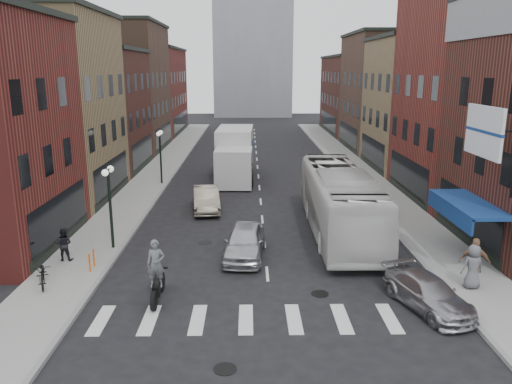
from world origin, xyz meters
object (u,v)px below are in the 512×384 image
streetlamp_near (109,192)px  ped_left_solo (64,244)px  billboard_sign (486,133)px  transit_bus (339,201)px  parked_bicycle (43,274)px  motorcycle_rider (157,273)px  bike_rack (92,260)px  box_truck (235,155)px  curb_car (428,293)px  ped_right_c (473,267)px  sedan_left_near (245,242)px  sedan_left_far (206,199)px  streetlamp_far (160,147)px  ped_right_b (475,262)px

streetlamp_near → ped_left_solo: 3.12m
billboard_sign → transit_bus: 8.80m
streetlamp_near → parked_bicycle: streetlamp_near is taller
transit_bus → parked_bicycle: bearing=-151.2°
motorcycle_rider → bike_rack: bearing=135.6°
transit_bus → ped_left_solo: bearing=-161.3°
box_truck → motorcycle_rider: (-2.38, -21.56, -0.80)m
motorcycle_rider → ped_left_solo: motorcycle_rider is taller
bike_rack → motorcycle_rider: bearing=-40.0°
curb_car → ped_right_c: size_ratio=2.30×
parked_bicycle → ped_right_c: bearing=-22.7°
billboard_sign → curb_car: bearing=-135.4°
box_truck → sedan_left_near: bearing=-84.9°
streetlamp_near → sedan_left_far: streetlamp_near is taller
streetlamp_near → streetlamp_far: 14.00m
sedan_left_far → parked_bicycle: bearing=-122.9°
curb_car → ped_right_b: (2.40, 1.66, 0.54)m
box_truck → ped_right_c: size_ratio=5.10×
parked_bicycle → ped_right_c: size_ratio=1.02×
transit_bus → ped_left_solo: (-13.19, -4.27, -0.83)m
motorcycle_rider → transit_bus: 11.63m
ped_right_c → sedan_left_far: bearing=-53.1°
streetlamp_near → curb_car: streetlamp_near is taller
sedan_left_near → sedan_left_far: bearing=112.4°
transit_bus → ped_right_b: (4.14, -7.23, -0.60)m
ped_left_solo → box_truck: bearing=-111.3°
streetlamp_near → ped_right_b: bearing=-16.5°
streetlamp_far → curb_car: 24.28m
streetlamp_far → motorcycle_rider: streetlamp_far is taller
curb_car → ped_left_solo: 15.62m
parked_bicycle → ped_right_c: 17.08m
box_truck → ped_left_solo: 19.17m
billboard_sign → parked_bicycle: (-17.63, -0.85, -5.50)m
parked_bicycle → bike_rack: bearing=27.8°
streetlamp_near → parked_bicycle: 5.18m
motorcycle_rider → sedan_left_far: motorcycle_rider is taller
streetlamp_near → ped_right_c: (15.43, -4.83, -1.86)m
motorcycle_rider → curb_car: 10.10m
ped_right_c → bike_rack: bearing=-15.0°
parked_bicycle → curb_car: bearing=-28.4°
bike_rack → sedan_left_far: sedan_left_far is taller
curb_car → streetlamp_near: bearing=136.5°
ped_left_solo → ped_right_b: ped_right_b is taller
curb_car → motorcycle_rider: bearing=157.5°
sedan_left_near → parked_bicycle: sedan_left_near is taller
sedan_left_far → ped_left_solo: bearing=-130.0°
transit_bus → ped_right_c: (3.98, -7.46, -0.69)m
streetlamp_far → parked_bicycle: streetlamp_far is taller
motorcycle_rider → sedan_left_far: (0.84, 12.48, -0.42)m
bike_rack → parked_bicycle: bearing=-131.2°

